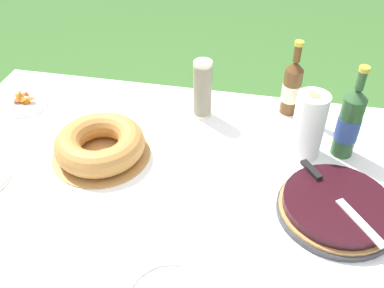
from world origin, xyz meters
TOP-DOWN VIEW (x-y plane):
  - garden_table at (0.00, 0.00)m, footprint 1.67×1.20m
  - tablecloth at (0.00, 0.00)m, footprint 1.68×1.21m
  - berry_tart at (0.59, -0.03)m, footprint 0.36×0.36m
  - serving_knife at (0.57, -0.00)m, footprint 0.23×0.32m
  - bundt_cake at (-0.22, 0.09)m, footprint 0.35×0.35m
  - cup_stack at (0.09, 0.41)m, footprint 0.07×0.07m
  - cider_bottle_green at (0.62, 0.28)m, footprint 0.08×0.08m
  - cider_bottle_amber at (0.43, 0.51)m, footprint 0.07×0.07m
  - snack_plate_left at (-0.65, 0.34)m, footprint 0.21×0.21m
  - paper_towel_roll at (0.49, 0.25)m, footprint 0.11×0.11m

SIDE VIEW (x-z plane):
  - garden_table at x=0.00m, z-range 0.30..1.00m
  - tablecloth at x=0.00m, z-range 0.64..0.74m
  - snack_plate_left at x=-0.65m, z-range 0.69..0.75m
  - berry_tart at x=0.59m, z-range 0.70..0.76m
  - bundt_cake at x=-0.22m, z-range 0.70..0.80m
  - serving_knife at x=0.57m, z-range 0.76..0.78m
  - cider_bottle_amber at x=0.43m, z-range 0.67..0.97m
  - cup_stack at x=0.09m, z-range 0.70..0.95m
  - paper_towel_roll at x=0.49m, z-range 0.70..0.95m
  - cider_bottle_green at x=0.62m, z-range 0.66..1.01m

